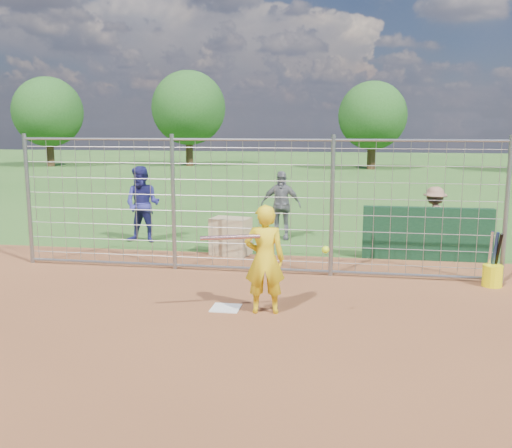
% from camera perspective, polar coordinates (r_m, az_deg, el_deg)
% --- Properties ---
extents(ground, '(100.00, 100.00, 0.00)m').
position_cam_1_polar(ground, '(8.99, -2.76, -8.06)').
color(ground, '#2D591E').
rests_on(ground, ground).
extents(infield_dirt, '(18.00, 18.00, 0.00)m').
position_cam_1_polar(infield_dirt, '(6.30, -8.82, -16.30)').
color(infield_dirt, brown).
rests_on(infield_dirt, ground).
extents(home_plate, '(0.43, 0.43, 0.02)m').
position_cam_1_polar(home_plate, '(8.80, -3.04, -8.40)').
color(home_plate, silver).
rests_on(home_plate, ground).
extents(dugout_wall, '(2.60, 0.20, 1.10)m').
position_cam_1_polar(dugout_wall, '(12.25, 16.71, -0.95)').
color(dugout_wall, '#11381E').
rests_on(dugout_wall, ground).
extents(batter, '(0.65, 0.47, 1.63)m').
position_cam_1_polar(batter, '(8.39, 0.87, -3.56)').
color(batter, yellow).
rests_on(batter, ground).
extents(bystander_a, '(0.92, 0.74, 1.81)m').
position_cam_1_polar(bystander_a, '(13.74, -11.26, 1.92)').
color(bystander_a, navy).
rests_on(bystander_a, ground).
extents(bystander_b, '(0.99, 0.43, 1.67)m').
position_cam_1_polar(bystander_b, '(13.88, 2.49, 1.90)').
color(bystander_b, slate).
rests_on(bystander_b, ground).
extents(bystander_c, '(1.06, 0.84, 1.43)m').
position_cam_1_polar(bystander_c, '(13.16, 17.36, 0.48)').
color(bystander_c, '#8B624C').
rests_on(bystander_c, ground).
extents(equipment_bin, '(0.89, 0.69, 0.80)m').
position_cam_1_polar(equipment_bin, '(12.26, -2.54, -1.24)').
color(equipment_bin, tan).
rests_on(equipment_bin, ground).
extents(equipment_in_play, '(1.82, 0.36, 0.21)m').
position_cam_1_polar(equipment_in_play, '(8.05, -0.33, -1.63)').
color(equipment_in_play, silver).
rests_on(equipment_in_play, ground).
extents(bucket_with_bats, '(0.34, 0.39, 0.98)m').
position_cam_1_polar(bucket_with_bats, '(10.70, 22.58, -4.51)').
color(bucket_with_bats, yellow).
rests_on(bucket_with_bats, ground).
extents(backstop_fence, '(9.08, 0.08, 2.60)m').
position_cam_1_polar(backstop_fence, '(10.62, -0.52, 1.73)').
color(backstop_fence, gray).
rests_on(backstop_fence, ground).
extents(tree_line, '(44.66, 6.72, 6.48)m').
position_cam_1_polar(tree_line, '(36.51, 11.80, 11.21)').
color(tree_line, '#3F2B19').
rests_on(tree_line, ground).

